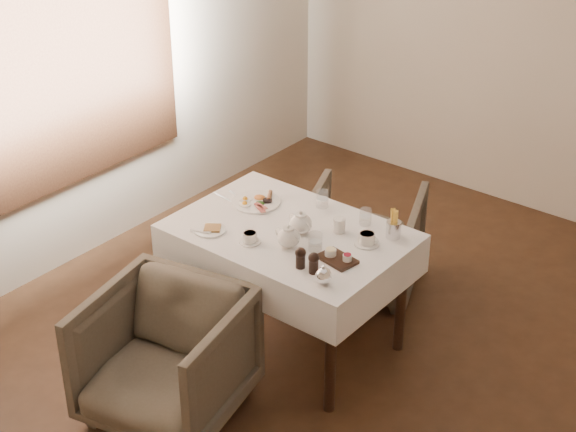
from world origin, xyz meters
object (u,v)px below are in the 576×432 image
Objects in this scene: armchair_near at (166,357)px; teapot_centre at (301,222)px; table at (289,248)px; armchair_far at (364,239)px; breakfast_plate at (257,201)px.

teapot_centre is (0.19, 0.88, 0.47)m from armchair_near.
table is 0.20m from teapot_centre.
teapot_centre reaches higher than armchair_far.
armchair_far is at bearing 109.25° from teapot_centre.
table is 1.66× the size of armchair_near.
armchair_far is (-0.02, 0.79, -0.31)m from table.
armchair_near is at bearing 64.27° from armchair_far.
teapot_centre reaches higher than table.
breakfast_plate reaches higher than armchair_far.
armchair_far is at bearing 91.39° from table.
table is 0.85m from armchair_far.
armchair_far is 0.86m from breakfast_plate.
armchair_far is at bearing 74.18° from armchair_near.
teapot_centre is at bearing 8.54° from table.
armchair_near is (-0.12, -0.87, -0.29)m from table.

